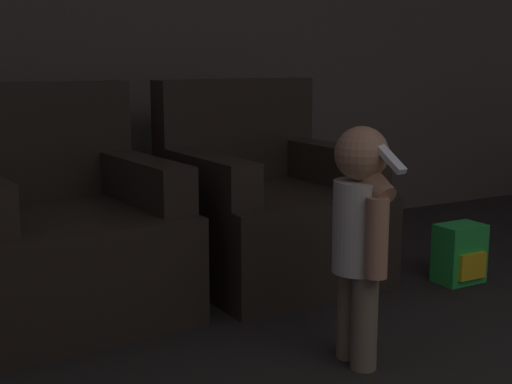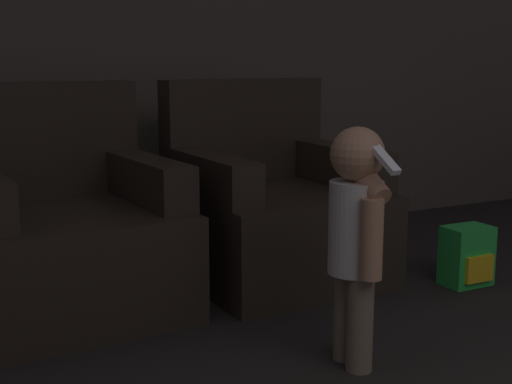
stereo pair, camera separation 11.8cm
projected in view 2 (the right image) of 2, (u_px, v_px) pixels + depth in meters
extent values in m
cube|color=#51493F|center=(188.00, 23.00, 4.20)|extent=(8.40, 0.05, 2.60)
cube|color=black|center=(70.00, 261.00, 3.11)|extent=(0.96, 0.97, 0.46)
cube|color=black|center=(41.00, 140.00, 3.33)|extent=(0.90, 0.23, 0.53)
cube|color=black|center=(146.00, 179.00, 3.23)|extent=(0.22, 0.76, 0.20)
cube|color=black|center=(278.00, 234.00, 3.57)|extent=(0.92, 0.94, 0.46)
cube|color=black|center=(243.00, 129.00, 3.79)|extent=(0.90, 0.19, 0.53)
cube|color=black|center=(211.00, 176.00, 3.33)|extent=(0.19, 0.75, 0.20)
cube|color=black|center=(339.00, 164.00, 3.68)|extent=(0.19, 0.75, 0.20)
cylinder|color=brown|center=(347.00, 314.00, 2.62)|extent=(0.10, 0.10, 0.35)
cylinder|color=brown|center=(360.00, 324.00, 2.52)|extent=(0.10, 0.10, 0.35)
cylinder|color=#B7B2A8|center=(355.00, 227.00, 2.51)|extent=(0.19, 0.19, 0.33)
sphere|color=#A37556|center=(357.00, 154.00, 2.46)|extent=(0.19, 0.19, 0.19)
cylinder|color=#A37556|center=(372.00, 239.00, 2.40)|extent=(0.08, 0.08, 0.28)
cylinder|color=#A37556|center=(361.00, 173.00, 2.47)|extent=(0.08, 0.28, 0.21)
cube|color=white|center=(383.00, 157.00, 2.36)|extent=(0.04, 0.16, 0.10)
cube|color=green|center=(467.00, 256.00, 3.49)|extent=(0.23, 0.16, 0.29)
cube|color=yellow|center=(479.00, 269.00, 3.42)|extent=(0.16, 0.02, 0.13)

